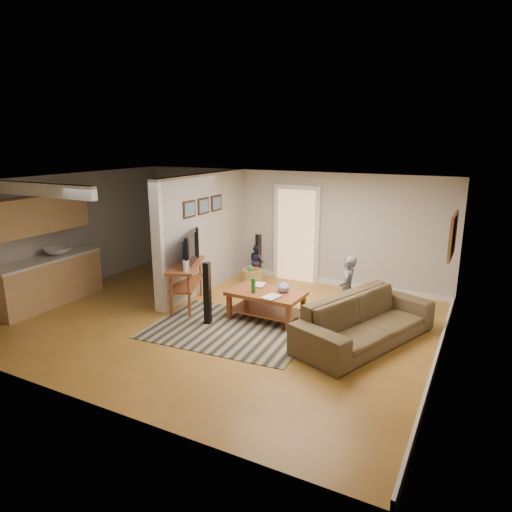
{
  "coord_description": "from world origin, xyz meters",
  "views": [
    {
      "loc": [
        4.2,
        -6.52,
        3.21
      ],
      "look_at": [
        0.43,
        0.7,
        1.1
      ],
      "focal_mm": 32.0,
      "sensor_mm": 36.0,
      "label": 1
    }
  ],
  "objects_px": {
    "tv_console": "(187,268)",
    "speaker_left": "(207,294)",
    "coffee_table": "(267,298)",
    "toy_basket": "(252,275)",
    "child": "(345,321)",
    "toddler": "(257,277)",
    "sofa": "(364,342)",
    "speaker_right": "(258,256)"
  },
  "relations": [
    {
      "from": "tv_console",
      "to": "speaker_left",
      "type": "height_order",
      "value": "tv_console"
    },
    {
      "from": "coffee_table",
      "to": "toy_basket",
      "type": "distance_m",
      "value": 2.21
    },
    {
      "from": "child",
      "to": "toddler",
      "type": "distance_m",
      "value": 3.14
    },
    {
      "from": "sofa",
      "to": "toddler",
      "type": "distance_m",
      "value": 3.98
    },
    {
      "from": "coffee_table",
      "to": "toy_basket",
      "type": "height_order",
      "value": "coffee_table"
    },
    {
      "from": "coffee_table",
      "to": "tv_console",
      "type": "relative_size",
      "value": 0.95
    },
    {
      "from": "speaker_left",
      "to": "toy_basket",
      "type": "xyz_separation_m",
      "value": [
        -0.43,
        2.48,
        -0.39
      ]
    },
    {
      "from": "coffee_table",
      "to": "speaker_right",
      "type": "xyz_separation_m",
      "value": [
        -1.32,
        2.21,
        0.11
      ]
    },
    {
      "from": "tv_console",
      "to": "toddler",
      "type": "bearing_deg",
      "value": 57.7
    },
    {
      "from": "speaker_right",
      "to": "toy_basket",
      "type": "height_order",
      "value": "speaker_right"
    },
    {
      "from": "speaker_left",
      "to": "sofa",
      "type": "bearing_deg",
      "value": 1.85
    },
    {
      "from": "sofa",
      "to": "toy_basket",
      "type": "bearing_deg",
      "value": 79.04
    },
    {
      "from": "toy_basket",
      "to": "tv_console",
      "type": "bearing_deg",
      "value": -103.11
    },
    {
      "from": "sofa",
      "to": "toddler",
      "type": "relative_size",
      "value": 3.25
    },
    {
      "from": "speaker_right",
      "to": "toy_basket",
      "type": "xyz_separation_m",
      "value": [
        0.06,
        -0.42,
        -0.35
      ]
    },
    {
      "from": "tv_console",
      "to": "child",
      "type": "relative_size",
      "value": 1.19
    },
    {
      "from": "sofa",
      "to": "speaker_left",
      "type": "height_order",
      "value": "speaker_left"
    },
    {
      "from": "speaker_left",
      "to": "speaker_right",
      "type": "bearing_deg",
      "value": 89.93
    },
    {
      "from": "sofa",
      "to": "coffee_table",
      "type": "bearing_deg",
      "value": 106.6
    },
    {
      "from": "coffee_table",
      "to": "toddler",
      "type": "relative_size",
      "value": 1.72
    },
    {
      "from": "tv_console",
      "to": "speaker_left",
      "type": "bearing_deg",
      "value": -58.71
    },
    {
      "from": "toddler",
      "to": "sofa",
      "type": "bearing_deg",
      "value": 174.1
    },
    {
      "from": "sofa",
      "to": "toddler",
      "type": "bearing_deg",
      "value": 74.76
    },
    {
      "from": "speaker_left",
      "to": "speaker_right",
      "type": "distance_m",
      "value": 2.94
    },
    {
      "from": "speaker_right",
      "to": "toddler",
      "type": "bearing_deg",
      "value": -161.46
    },
    {
      "from": "sofa",
      "to": "tv_console",
      "type": "relative_size",
      "value": 1.79
    },
    {
      "from": "toddler",
      "to": "coffee_table",
      "type": "bearing_deg",
      "value": 152.31
    },
    {
      "from": "sofa",
      "to": "toy_basket",
      "type": "distance_m",
      "value": 3.66
    },
    {
      "from": "toy_basket",
      "to": "sofa",
      "type": "bearing_deg",
      "value": -32.13
    },
    {
      "from": "tv_console",
      "to": "child",
      "type": "height_order",
      "value": "tv_console"
    },
    {
      "from": "speaker_right",
      "to": "toddler",
      "type": "distance_m",
      "value": 0.52
    },
    {
      "from": "speaker_right",
      "to": "coffee_table",
      "type": "bearing_deg",
      "value": -40.56
    },
    {
      "from": "coffee_table",
      "to": "speaker_right",
      "type": "height_order",
      "value": "speaker_right"
    },
    {
      "from": "speaker_left",
      "to": "child",
      "type": "xyz_separation_m",
      "value": [
        2.14,
        1.25,
        -0.57
      ]
    },
    {
      "from": "coffee_table",
      "to": "tv_console",
      "type": "height_order",
      "value": "tv_console"
    },
    {
      "from": "tv_console",
      "to": "toy_basket",
      "type": "height_order",
      "value": "tv_console"
    },
    {
      "from": "sofa",
      "to": "tv_console",
      "type": "distance_m",
      "value": 3.62
    },
    {
      "from": "sofa",
      "to": "speaker_right",
      "type": "height_order",
      "value": "speaker_right"
    },
    {
      "from": "child",
      "to": "tv_console",
      "type": "bearing_deg",
      "value": -84.45
    },
    {
      "from": "sofa",
      "to": "coffee_table",
      "type": "distance_m",
      "value": 1.88
    },
    {
      "from": "sofa",
      "to": "toy_basket",
      "type": "relative_size",
      "value": 5.53
    },
    {
      "from": "tv_console",
      "to": "sofa",
      "type": "bearing_deg",
      "value": -25.03
    }
  ]
}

